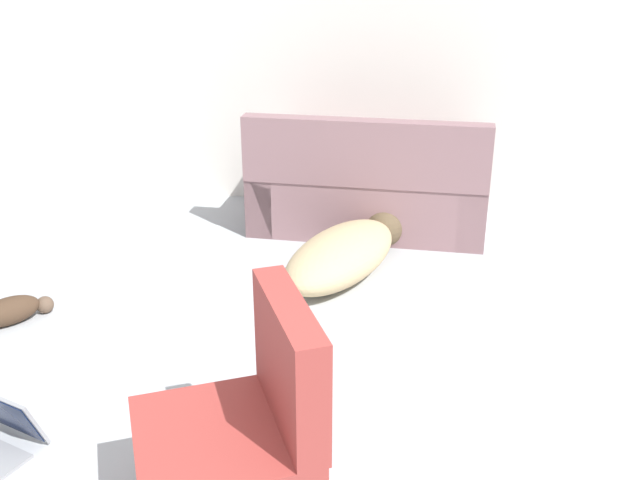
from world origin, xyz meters
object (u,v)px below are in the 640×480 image
at_px(side_chair, 235,458).
at_px(couch, 369,190).
at_px(cat, 12,311).
at_px(dog, 346,252).

bearing_deg(side_chair, couch, 150.06).
bearing_deg(couch, side_chair, 87.58).
bearing_deg(cat, side_chair, -86.42).
height_order(cat, side_chair, side_chair).
distance_m(cat, side_chair, 2.12).
distance_m(couch, dog, 0.90).
xyz_separation_m(couch, dog, (-0.10, -0.88, -0.13)).
bearing_deg(cat, couch, -5.18).
bearing_deg(dog, side_chair, -161.39).
relative_size(cat, side_chair, 0.47).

